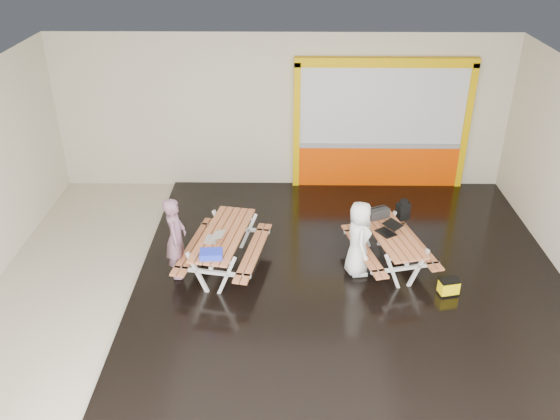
{
  "coord_description": "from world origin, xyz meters",
  "views": [
    {
      "loc": [
        0.11,
        -8.31,
        6.0
      ],
      "look_at": [
        0.0,
        0.9,
        1.0
      ],
      "focal_mm": 37.41,
      "sensor_mm": 36.0,
      "label": 1
    }
  ],
  "objects_px": {
    "blue_pouch": "(211,254)",
    "backpack": "(403,210)",
    "toolbox": "(378,213)",
    "picnic_table_right": "(390,241)",
    "person_left": "(176,238)",
    "laptop_right": "(388,230)",
    "person_right": "(359,238)",
    "dark_case": "(367,267)",
    "laptop_left": "(214,238)",
    "fluke_bag": "(449,287)",
    "picnic_table_left": "(224,242)"
  },
  "relations": [
    {
      "from": "picnic_table_right",
      "to": "person_left",
      "type": "height_order",
      "value": "person_left"
    },
    {
      "from": "person_left",
      "to": "laptop_right",
      "type": "relative_size",
      "value": 2.97
    },
    {
      "from": "person_right",
      "to": "dark_case",
      "type": "relative_size",
      "value": 3.65
    },
    {
      "from": "person_right",
      "to": "fluke_bag",
      "type": "relative_size",
      "value": 3.71
    },
    {
      "from": "picnic_table_right",
      "to": "person_right",
      "type": "height_order",
      "value": "person_right"
    },
    {
      "from": "person_left",
      "to": "toolbox",
      "type": "height_order",
      "value": "person_left"
    },
    {
      "from": "laptop_right",
      "to": "backpack",
      "type": "xyz_separation_m",
      "value": [
        0.44,
        0.95,
        -0.11
      ]
    },
    {
      "from": "toolbox",
      "to": "backpack",
      "type": "height_order",
      "value": "toolbox"
    },
    {
      "from": "toolbox",
      "to": "dark_case",
      "type": "distance_m",
      "value": 1.05
    },
    {
      "from": "laptop_left",
      "to": "blue_pouch",
      "type": "bearing_deg",
      "value": -88.55
    },
    {
      "from": "laptop_left",
      "to": "laptop_right",
      "type": "height_order",
      "value": "laptop_left"
    },
    {
      "from": "blue_pouch",
      "to": "backpack",
      "type": "bearing_deg",
      "value": 28.27
    },
    {
      "from": "toolbox",
      "to": "picnic_table_right",
      "type": "bearing_deg",
      "value": -73.45
    },
    {
      "from": "picnic_table_right",
      "to": "toolbox",
      "type": "distance_m",
      "value": 0.63
    },
    {
      "from": "person_right",
      "to": "toolbox",
      "type": "bearing_deg",
      "value": -31.46
    },
    {
      "from": "laptop_left",
      "to": "laptop_right",
      "type": "relative_size",
      "value": 0.71
    },
    {
      "from": "picnic_table_right",
      "to": "backpack",
      "type": "height_order",
      "value": "backpack"
    },
    {
      "from": "blue_pouch",
      "to": "fluke_bag",
      "type": "xyz_separation_m",
      "value": [
        3.96,
        0.03,
        -0.65
      ]
    },
    {
      "from": "picnic_table_right",
      "to": "laptop_right",
      "type": "xyz_separation_m",
      "value": [
        -0.05,
        0.02,
        0.22
      ]
    },
    {
      "from": "person_left",
      "to": "toolbox",
      "type": "distance_m",
      "value": 3.7
    },
    {
      "from": "backpack",
      "to": "laptop_left",
      "type": "bearing_deg",
      "value": -159.11
    },
    {
      "from": "blue_pouch",
      "to": "backpack",
      "type": "xyz_separation_m",
      "value": [
        3.46,
        1.86,
        -0.17
      ]
    },
    {
      "from": "picnic_table_right",
      "to": "picnic_table_left",
      "type": "bearing_deg",
      "value": -177.17
    },
    {
      "from": "fluke_bag",
      "to": "laptop_left",
      "type": "bearing_deg",
      "value": 172.74
    },
    {
      "from": "fluke_bag",
      "to": "backpack",
      "type": "bearing_deg",
      "value": 105.17
    },
    {
      "from": "laptop_right",
      "to": "blue_pouch",
      "type": "xyz_separation_m",
      "value": [
        -3.03,
        -0.92,
        0.05
      ]
    },
    {
      "from": "picnic_table_left",
      "to": "blue_pouch",
      "type": "bearing_deg",
      "value": -99.32
    },
    {
      "from": "person_right",
      "to": "toolbox",
      "type": "height_order",
      "value": "person_right"
    },
    {
      "from": "person_left",
      "to": "dark_case",
      "type": "relative_size",
      "value": 3.93
    },
    {
      "from": "laptop_right",
      "to": "picnic_table_left",
      "type": "bearing_deg",
      "value": -176.82
    },
    {
      "from": "picnic_table_right",
      "to": "laptop_right",
      "type": "relative_size",
      "value": 4.09
    },
    {
      "from": "picnic_table_left",
      "to": "laptop_left",
      "type": "xyz_separation_m",
      "value": [
        -0.14,
        -0.22,
        0.23
      ]
    },
    {
      "from": "laptop_right",
      "to": "dark_case",
      "type": "bearing_deg",
      "value": -149.29
    },
    {
      "from": "backpack",
      "to": "fluke_bag",
      "type": "xyz_separation_m",
      "value": [
        0.5,
        -1.83,
        -0.48
      ]
    },
    {
      "from": "blue_pouch",
      "to": "toolbox",
      "type": "height_order",
      "value": "toolbox"
    },
    {
      "from": "person_left",
      "to": "person_right",
      "type": "height_order",
      "value": "person_left"
    },
    {
      "from": "laptop_left",
      "to": "picnic_table_left",
      "type": "bearing_deg",
      "value": 57.83
    },
    {
      "from": "laptop_left",
      "to": "dark_case",
      "type": "xyz_separation_m",
      "value": [
        2.7,
        0.17,
        -0.7
      ]
    },
    {
      "from": "picnic_table_left",
      "to": "laptop_left",
      "type": "bearing_deg",
      "value": -122.17
    },
    {
      "from": "laptop_right",
      "to": "fluke_bag",
      "type": "height_order",
      "value": "laptop_right"
    },
    {
      "from": "picnic_table_left",
      "to": "blue_pouch",
      "type": "relative_size",
      "value": 5.91
    },
    {
      "from": "laptop_left",
      "to": "fluke_bag",
      "type": "xyz_separation_m",
      "value": [
        3.97,
        -0.51,
        -0.64
      ]
    },
    {
      "from": "dark_case",
      "to": "backpack",
      "type": "bearing_deg",
      "value": 55.89
    },
    {
      "from": "picnic_table_right",
      "to": "person_left",
      "type": "xyz_separation_m",
      "value": [
        -3.75,
        -0.36,
        0.26
      ]
    },
    {
      "from": "person_left",
      "to": "blue_pouch",
      "type": "distance_m",
      "value": 0.86
    },
    {
      "from": "backpack",
      "to": "dark_case",
      "type": "relative_size",
      "value": 1.09
    },
    {
      "from": "laptop_left",
      "to": "laptop_right",
      "type": "xyz_separation_m",
      "value": [
        3.04,
        0.38,
        -0.05
      ]
    },
    {
      "from": "blue_pouch",
      "to": "dark_case",
      "type": "distance_m",
      "value": 2.87
    },
    {
      "from": "picnic_table_right",
      "to": "dark_case",
      "type": "xyz_separation_m",
      "value": [
        -0.4,
        -0.19,
        -0.44
      ]
    },
    {
      "from": "person_right",
      "to": "dark_case",
      "type": "distance_m",
      "value": 0.68
    }
  ]
}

